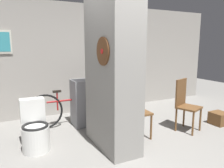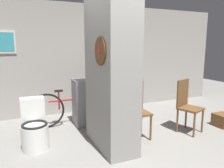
# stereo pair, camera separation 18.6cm
# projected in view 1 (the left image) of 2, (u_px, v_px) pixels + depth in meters

# --- Properties ---
(ground_plane) EXTENTS (14.00, 14.00, 0.00)m
(ground_plane) POSITION_uv_depth(u_px,v_px,m) (135.00, 159.00, 3.17)
(ground_plane) COLOR gray
(wall_back) EXTENTS (8.00, 0.09, 2.60)m
(wall_back) POSITION_uv_depth(u_px,v_px,m) (78.00, 59.00, 5.25)
(wall_back) COLOR gray
(wall_back) RESTS_ON ground_plane
(pillar_center) EXTENTS (0.52, 1.14, 2.60)m
(pillar_center) POSITION_uv_depth(u_px,v_px,m) (112.00, 67.00, 3.39)
(pillar_center) COLOR gray
(pillar_center) RESTS_ON ground_plane
(counter_shelf) EXTENTS (1.49, 0.44, 0.94)m
(counter_shelf) POSITION_uv_depth(u_px,v_px,m) (106.00, 100.00, 4.72)
(counter_shelf) COLOR gray
(counter_shelf) RESTS_ON ground_plane
(toilet) EXTENTS (0.42, 0.58, 0.78)m
(toilet) POSITION_uv_depth(u_px,v_px,m) (35.00, 130.00, 3.43)
(toilet) COLOR silver
(toilet) RESTS_ON ground_plane
(chair_near_pillar) EXTENTS (0.40, 0.40, 1.00)m
(chair_near_pillar) POSITION_uv_depth(u_px,v_px,m) (136.00, 107.00, 3.90)
(chair_near_pillar) COLOR brown
(chair_near_pillar) RESTS_ON ground_plane
(chair_by_doorway) EXTENTS (0.50, 0.50, 1.00)m
(chair_by_doorway) POSITION_uv_depth(u_px,v_px,m) (185.00, 103.00, 4.19)
(chair_by_doorway) COLOR brown
(chair_by_doorway) RESTS_ON ground_plane
(bicycle) EXTENTS (1.70, 0.42, 0.76)m
(bicycle) POSITION_uv_depth(u_px,v_px,m) (70.00, 108.00, 4.47)
(bicycle) COLOR black
(bicycle) RESTS_ON ground_plane
(bottle_tall) EXTENTS (0.06, 0.06, 0.31)m
(bottle_tall) POSITION_uv_depth(u_px,v_px,m) (103.00, 73.00, 4.59)
(bottle_tall) COLOR #267233
(bottle_tall) RESTS_ON counter_shelf
(bottle_short) EXTENTS (0.06, 0.06, 0.22)m
(bottle_short) POSITION_uv_depth(u_px,v_px,m) (99.00, 75.00, 4.52)
(bottle_short) COLOR silver
(bottle_short) RESTS_ON counter_shelf
(floor_crate) EXTENTS (0.32, 0.32, 0.25)m
(floor_crate) POSITION_uv_depth(u_px,v_px,m) (219.00, 118.00, 4.56)
(floor_crate) COLOR brown
(floor_crate) RESTS_ON ground_plane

